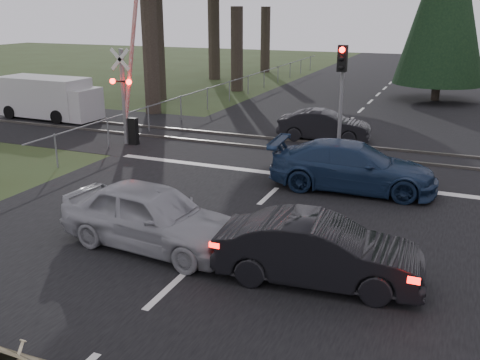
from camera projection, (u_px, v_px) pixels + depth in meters
The scene contains 14 objects.
ground at pixel (166, 291), 10.54m from camera, with size 120.00×120.00×0.00m, color #2F3B1B.
road at pixel (305, 162), 19.33m from camera, with size 14.00×100.00×0.01m, color black.
rail_corridor at pixel (319, 149), 21.09m from camera, with size 120.00×8.00×0.01m, color black.
stop_line at pixel (291, 175), 17.75m from camera, with size 13.00×0.35×0.00m, color silver.
rail_near at pixel (314, 153), 20.37m from camera, with size 120.00×0.12×0.10m, color #59544C.
rail_far at pixel (324, 143), 21.78m from camera, with size 120.00×0.12×0.10m, color #59544C.
crossing_signal at pixel (128, 94), 21.16m from camera, with size 1.62×0.38×6.96m.
traffic_signal_center at pixel (341, 83), 18.70m from camera, with size 0.32×0.48×4.10m.
fence_left at pixel (239, 97), 33.16m from camera, with size 0.10×36.00×1.20m, color slate, non-canonical shape.
dark_hatchback at pixel (319, 251), 10.68m from camera, with size 1.44×4.12×1.36m, color black.
silver_car at pixel (152, 216), 12.26m from camera, with size 1.79×4.44×1.51m, color #97999F.
blue_sedan at pixel (353, 167), 16.20m from camera, with size 2.03×5.01×1.45m, color #182B4A.
dark_car_far at pixel (324, 126), 22.27m from camera, with size 1.32×3.79×1.25m, color black.
white_van at pixel (51, 98), 26.53m from camera, with size 5.27×2.14×2.04m.
Camera 1 is at (4.92, -8.09, 5.32)m, focal length 40.00 mm.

